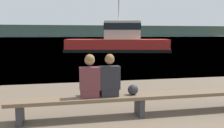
{
  "coord_description": "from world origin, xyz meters",
  "views": [
    {
      "loc": [
        -1.44,
        -2.57,
        1.86
      ],
      "look_at": [
        0.33,
        5.74,
        0.84
      ],
      "focal_mm": 40.0,
      "sensor_mm": 36.0,
      "label": 1
    }
  ],
  "objects": [
    {
      "name": "tugboat_red",
      "position": [
        4.66,
        22.87,
        1.01
      ],
      "size": [
        11.2,
        5.82,
        6.45
      ],
      "rotation": [
        0.0,
        0.0,
        1.33
      ],
      "color": "red",
      "rests_on": "water_surface"
    },
    {
      "name": "far_shoreline",
      "position": [
        0.0,
        183.45,
        4.04
      ],
      "size": [
        600.0,
        12.0,
        8.08
      ],
      "primitive_type": "cube",
      "color": "#384233",
      "rests_on": "ground"
    },
    {
      "name": "shopping_bag",
      "position": [
        0.18,
        2.75,
        0.61
      ],
      "size": [
        0.24,
        0.19,
        0.24
      ],
      "color": "#232328",
      "rests_on": "bench_main"
    },
    {
      "name": "bench_main",
      "position": [
        0.34,
        2.74,
        0.39
      ],
      "size": [
        5.8,
        0.5,
        0.49
      ],
      "color": "brown",
      "rests_on": "ground"
    },
    {
      "name": "person_right",
      "position": [
        -0.37,
        2.74,
        0.89
      ],
      "size": [
        0.44,
        0.39,
        0.95
      ],
      "color": "black",
      "rests_on": "bench_main"
    },
    {
      "name": "water_surface",
      "position": [
        0.0,
        126.98,
        0.0
      ],
      "size": [
        240.0,
        240.0,
        0.0
      ],
      "primitive_type": "plane",
      "color": "#426B8E",
      "rests_on": "ground"
    },
    {
      "name": "person_left",
      "position": [
        -0.8,
        2.74,
        0.91
      ],
      "size": [
        0.44,
        0.4,
        0.95
      ],
      "color": "#56282D",
      "rests_on": "bench_main"
    }
  ]
}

